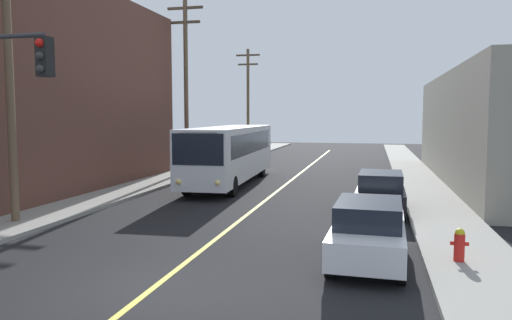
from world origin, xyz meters
TOP-DOWN VIEW (x-y plane):
  - ground_plane at (0.00, 0.00)m, footprint 120.00×120.00m
  - sidewalk_left at (-7.25, 10.00)m, footprint 2.50×90.00m
  - sidewalk_right at (7.25, 10.00)m, footprint 2.50×90.00m
  - lane_stripe_center at (0.00, 15.00)m, footprint 0.16×60.00m
  - city_bus at (-3.04, 16.50)m, footprint 3.08×12.24m
  - parked_car_white at (4.61, 3.23)m, footprint 1.95×4.46m
  - parked_car_black at (5.00, 9.94)m, footprint 1.91×4.44m
  - utility_pole_near at (-7.46, 4.86)m, footprint 2.40×0.28m
  - utility_pole_mid at (-7.31, 20.72)m, footprint 2.40×0.28m
  - utility_pole_far at (-7.59, 38.08)m, footprint 2.40×0.28m
  - fire_hydrant at (6.85, 3.38)m, footprint 0.44×0.26m

SIDE VIEW (x-z plane):
  - ground_plane at x=0.00m, z-range 0.00..0.00m
  - lane_stripe_center at x=0.00m, z-range 0.00..0.01m
  - sidewalk_left at x=-7.25m, z-range 0.00..0.15m
  - sidewalk_right at x=7.25m, z-range 0.00..0.15m
  - fire_hydrant at x=6.85m, z-range 0.16..1.00m
  - parked_car_white at x=4.61m, z-range 0.03..1.65m
  - parked_car_black at x=5.00m, z-range 0.03..1.65m
  - city_bus at x=-3.04m, z-range 0.22..3.42m
  - utility_pole_near at x=-7.46m, z-range 0.65..10.40m
  - utility_pole_far at x=-7.59m, z-range 0.66..10.92m
  - utility_pole_mid at x=-7.31m, z-range 0.67..11.87m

